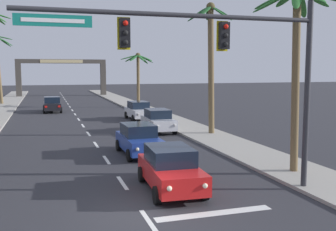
{
  "coord_description": "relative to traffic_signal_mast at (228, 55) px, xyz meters",
  "views": [
    {
      "loc": [
        -2.92,
        -11.99,
        4.65
      ],
      "look_at": [
        3.3,
        8.0,
        2.2
      ],
      "focal_mm": 42.41,
      "sensor_mm": 36.0,
      "label": 1
    }
  ],
  "objects": [
    {
      "name": "lane_markings",
      "position": [
        -2.8,
        19.27,
        -5.14
      ],
      "size": [
        4.28,
        88.91,
        0.01
      ],
      "color": "silver",
      "rests_on": "ground"
    },
    {
      "name": "ground_plane",
      "position": [
        -3.26,
        -0.78,
        -5.15
      ],
      "size": [
        220.0,
        220.0,
        0.0
      ],
      "primitive_type": "plane",
      "color": "#2D2D33"
    },
    {
      "name": "traffic_signal_mast",
      "position": [
        0.0,
        0.0,
        0.0
      ],
      "size": [
        10.6,
        0.41,
        7.32
      ],
      "color": "#2D2D33",
      "rests_on": "ground"
    },
    {
      "name": "sedan_parked_mid_kerb",
      "position": [
        1.82,
        15.45,
        -4.29
      ],
      "size": [
        2.03,
        4.48,
        1.68
      ],
      "color": "silver",
      "rests_on": "ground"
    },
    {
      "name": "town_gateway_arch",
      "position": [
        -3.26,
        57.82,
        -1.01
      ],
      "size": [
        14.95,
        0.9,
        6.33
      ],
      "color": "#423D38",
      "rests_on": "ground"
    },
    {
      "name": "palm_right_nearest",
      "position": [
        4.2,
        2.13,
        1.0
      ],
      "size": [
        3.97,
        3.97,
        8.28
      ],
      "color": "brown",
      "rests_on": "ground"
    },
    {
      "name": "sedan_lead_at_stop_bar",
      "position": [
        -1.66,
        1.45,
        -4.29
      ],
      "size": [
        2.11,
        4.51,
        1.68
      ],
      "color": "red",
      "rests_on": "ground"
    },
    {
      "name": "sedan_oncoming_far",
      "position": [
        -5.46,
        32.13,
        -4.29
      ],
      "size": [
        1.95,
        4.45,
        1.68
      ],
      "color": "black",
      "rests_on": "ground"
    },
    {
      "name": "sidewalk_right",
      "position": [
        4.54,
        19.22,
        -5.08
      ],
      "size": [
        3.2,
        110.0,
        0.14
      ],
      "primitive_type": "cube",
      "color": "#9E998E",
      "rests_on": "ground"
    },
    {
      "name": "palm_right_second",
      "position": [
        4.93,
        12.96,
        0.83
      ],
      "size": [
        3.41,
        3.18,
        9.21
      ],
      "color": "brown",
      "rests_on": "ground"
    },
    {
      "name": "sedan_parked_nearest_kerb",
      "position": [
        2.06,
        22.87,
        -4.29
      ],
      "size": [
        2.04,
        4.49,
        1.68
      ],
      "color": "silver",
      "rests_on": "ground"
    },
    {
      "name": "palm_right_farthest",
      "position": [
        4.75,
        34.59,
        -0.29
      ],
      "size": [
        4.22,
        4.32,
        6.62
      ],
      "color": "brown",
      "rests_on": "ground"
    },
    {
      "name": "sedan_third_in_queue",
      "position": [
        -1.37,
        8.07,
        -4.29
      ],
      "size": [
        2.0,
        4.47,
        1.68
      ],
      "color": "navy",
      "rests_on": "ground"
    }
  ]
}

